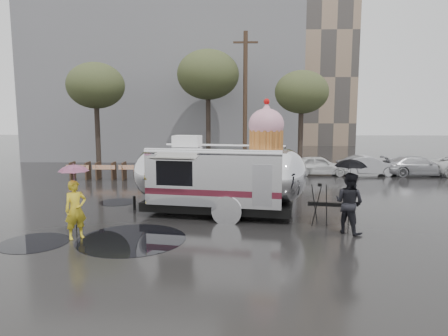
{
  "coord_description": "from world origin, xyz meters",
  "views": [
    {
      "loc": [
        1.96,
        -12.46,
        3.7
      ],
      "look_at": [
        1.49,
        2.14,
        1.74
      ],
      "focal_mm": 32.0,
      "sensor_mm": 36.0,
      "label": 1
    }
  ],
  "objects_px": {
    "person_right": "(349,203)",
    "tripod": "(319,201)",
    "airstream_trailer": "(221,174)",
    "person_left": "(76,210)"
  },
  "relations": [
    {
      "from": "person_right",
      "to": "airstream_trailer",
      "type": "bearing_deg",
      "value": 16.05
    },
    {
      "from": "person_left",
      "to": "airstream_trailer",
      "type": "bearing_deg",
      "value": -4.25
    },
    {
      "from": "airstream_trailer",
      "to": "person_right",
      "type": "bearing_deg",
      "value": -19.61
    },
    {
      "from": "airstream_trailer",
      "to": "person_left",
      "type": "bearing_deg",
      "value": -134.58
    },
    {
      "from": "airstream_trailer",
      "to": "person_left",
      "type": "relative_size",
      "value": 4.53
    },
    {
      "from": "tripod",
      "to": "person_right",
      "type": "bearing_deg",
      "value": -47.89
    },
    {
      "from": "airstream_trailer",
      "to": "tripod",
      "type": "height_order",
      "value": "airstream_trailer"
    },
    {
      "from": "person_left",
      "to": "person_right",
      "type": "xyz_separation_m",
      "value": [
        8.33,
        0.82,
        0.08
      ]
    },
    {
      "from": "person_right",
      "to": "tripod",
      "type": "distance_m",
      "value": 1.17
    },
    {
      "from": "airstream_trailer",
      "to": "tripod",
      "type": "distance_m",
      "value": 3.68
    }
  ]
}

